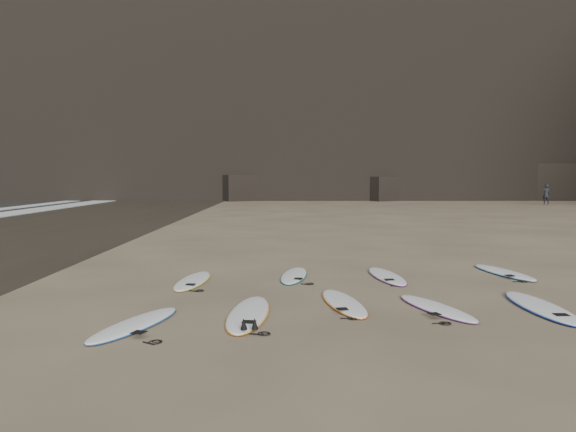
% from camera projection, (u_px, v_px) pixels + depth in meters
% --- Properties ---
extents(ground, '(240.00, 240.00, 0.00)m').
position_uv_depth(ground, '(369.00, 308.00, 9.87)').
color(ground, '#897559').
rests_on(ground, ground).
extents(surfboard_0, '(1.27, 2.34, 0.08)m').
position_uv_depth(surfboard_0, '(135.00, 324.00, 8.68)').
color(surfboard_0, white).
rests_on(surfboard_0, ground).
extents(surfboard_1, '(0.80, 2.62, 0.09)m').
position_uv_depth(surfboard_1, '(248.00, 313.00, 9.35)').
color(surfboard_1, white).
rests_on(surfboard_1, ground).
extents(surfboard_2, '(0.89, 2.39, 0.08)m').
position_uv_depth(surfboard_2, '(343.00, 302.00, 10.16)').
color(surfboard_2, white).
rests_on(surfboard_2, ground).
extents(surfboard_3, '(1.20, 2.25, 0.08)m').
position_uv_depth(surfboard_3, '(436.00, 307.00, 9.76)').
color(surfboard_3, white).
rests_on(surfboard_3, ground).
extents(surfboard_4, '(0.65, 2.61, 0.09)m').
position_uv_depth(surfboard_4, '(541.00, 307.00, 9.80)').
color(surfboard_4, white).
rests_on(surfboard_4, ground).
extents(surfboard_5, '(0.76, 2.36, 0.08)m').
position_uv_depth(surfboard_5, '(193.00, 280.00, 12.32)').
color(surfboard_5, white).
rests_on(surfboard_5, ground).
extents(surfboard_6, '(0.83, 2.28, 0.08)m').
position_uv_depth(surfboard_6, '(294.00, 275.00, 12.98)').
color(surfboard_6, white).
rests_on(surfboard_6, ground).
extents(surfboard_7, '(0.79, 2.41, 0.09)m').
position_uv_depth(surfboard_7, '(387.00, 276.00, 12.88)').
color(surfboard_7, white).
rests_on(surfboard_7, ground).
extents(surfboard_8, '(1.02, 2.44, 0.09)m').
position_uv_depth(surfboard_8, '(504.00, 272.00, 13.38)').
color(surfboard_8, white).
rests_on(surfboard_8, ground).
extents(person_a, '(0.67, 0.49, 1.70)m').
position_uv_depth(person_a, '(546.00, 194.00, 47.08)').
color(person_a, black).
rests_on(person_a, ground).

